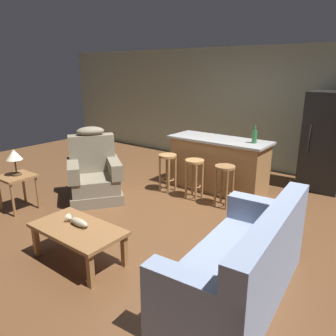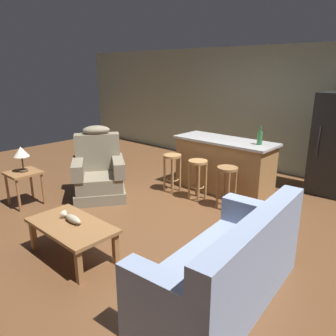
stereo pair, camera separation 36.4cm
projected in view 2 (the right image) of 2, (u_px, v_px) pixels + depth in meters
name	position (u px, v px, depth m)	size (l,w,h in m)	color
ground_plane	(174.00, 214.00, 5.03)	(12.00, 12.00, 0.00)	brown
back_wall	(272.00, 110.00, 6.86)	(12.00, 0.05, 2.60)	#9EA88E
coffee_table	(72.00, 228.00, 3.78)	(1.10, 0.60, 0.42)	olive
fish_figurine	(71.00, 218.00, 3.81)	(0.34, 0.10, 0.10)	#4C3823
couch	(227.00, 269.00, 3.05)	(0.99, 1.96, 0.94)	#8493B2
recliner_near_lamp	(99.00, 173.00, 5.62)	(1.17, 1.17, 1.20)	#756B56
end_table	(24.00, 178.00, 5.24)	(0.48, 0.48, 0.56)	olive
table_lamp	(21.00, 153.00, 5.13)	(0.24, 0.24, 0.41)	#4C3823
kitchen_island	(224.00, 165.00, 5.84)	(1.80, 0.70, 0.95)	#9E7042
bar_stool_left	(172.00, 166.00, 5.83)	(0.32, 0.32, 0.68)	#A87A47
bar_stool_middle	(198.00, 172.00, 5.46)	(0.32, 0.32, 0.68)	#A87A47
bar_stool_right	(227.00, 180.00, 5.10)	(0.32, 0.32, 0.68)	olive
refrigerator	(336.00, 145.00, 5.63)	(0.70, 0.69, 1.76)	black
bottle_tall_green	(260.00, 138.00, 5.28)	(0.08, 0.08, 0.30)	#2D6B38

